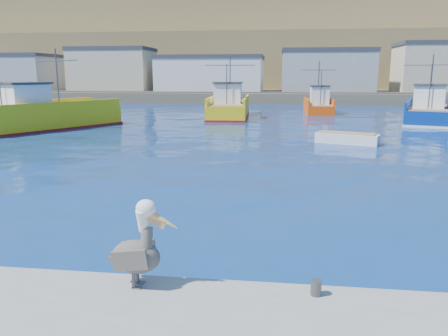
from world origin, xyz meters
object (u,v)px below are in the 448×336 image
object	(u,v)px
boat_orange	(318,105)
trawler_blue	(428,112)
skiff_far	(426,117)
skiff_mid	(347,139)
trawler_yellow_b	(229,107)
trawler_yellow_a	(44,116)
pelican	(138,250)

from	to	relation	value
boat_orange	trawler_blue	bearing A→B (deg)	-43.39
skiff_far	boat_orange	bearing A→B (deg)	144.20
skiff_far	skiff_mid	bearing A→B (deg)	-121.55
trawler_yellow_b	trawler_blue	bearing A→B (deg)	-8.67
trawler_yellow_a	trawler_yellow_b	distance (m)	18.84
boat_orange	skiff_mid	bearing A→B (deg)	-90.04
skiff_mid	skiff_far	distance (m)	19.00
skiff_mid	skiff_far	size ratio (longest dim) A/B	0.93
trawler_yellow_b	trawler_blue	size ratio (longest dim) A/B	1.02
trawler_yellow_b	skiff_far	bearing A→B (deg)	-3.24
skiff_mid	pelican	size ratio (longest dim) A/B	2.45
skiff_far	pelican	distance (m)	41.84
boat_orange	trawler_yellow_a	bearing A→B (deg)	-142.63
pelican	skiff_mid	bearing A→B (deg)	72.18
trawler_blue	skiff_mid	world-z (taller)	trawler_blue
trawler_yellow_b	trawler_yellow_a	bearing A→B (deg)	-138.89
trawler_yellow_b	pelican	world-z (taller)	trawler_yellow_b
skiff_mid	pelican	world-z (taller)	pelican
skiff_far	trawler_blue	bearing A→B (deg)	-102.46
trawler_yellow_b	pelican	xyz separation A→B (m)	(2.83, -39.34, 0.19)
boat_orange	pelican	xyz separation A→B (m)	(-7.10, -45.37, 0.24)
skiff_mid	skiff_far	xyz separation A→B (m)	(9.94, 16.20, 0.02)
pelican	skiff_far	bearing A→B (deg)	65.99
trawler_yellow_a	trawler_blue	xyz separation A→B (m)	(33.64, 9.42, -0.10)
pelican	trawler_yellow_b	bearing A→B (deg)	94.12
skiff_mid	pelican	xyz separation A→B (m)	(-7.08, -22.02, 0.96)
trawler_yellow_a	skiff_mid	size ratio (longest dim) A/B	3.09
skiff_mid	trawler_yellow_b	bearing A→B (deg)	119.78
boat_orange	skiff_far	distance (m)	12.26
trawler_blue	skiff_mid	size ratio (longest dim) A/B	2.70
trawler_yellow_a	boat_orange	xyz separation A→B (m)	(24.13, 18.42, -0.11)
pelican	boat_orange	bearing A→B (deg)	81.11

